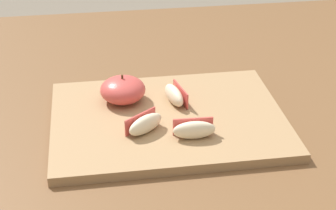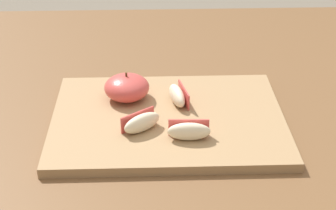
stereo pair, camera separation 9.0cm
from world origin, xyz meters
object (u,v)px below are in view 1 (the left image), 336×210
object	(u,v)px
apple_half_skin_up	(123,90)
apple_wedge_near_knife	(145,124)
cutting_board	(168,120)
apple_wedge_front	(175,95)
apple_wedge_middle	(194,130)

from	to	relation	value
apple_half_skin_up	apple_wedge_near_knife	distance (m)	0.11
cutting_board	apple_wedge_front	distance (m)	0.05
apple_wedge_near_knife	apple_wedge_middle	bearing A→B (deg)	-21.00
cutting_board	apple_wedge_near_knife	xyz separation A→B (m)	(-0.04, -0.04, 0.02)
apple_wedge_front	cutting_board	bearing A→B (deg)	-113.26
apple_half_skin_up	apple_wedge_near_knife	xyz separation A→B (m)	(0.03, -0.11, -0.01)
cutting_board	apple_wedge_near_knife	size ratio (longest dim) A/B	5.77
apple_half_skin_up	apple_wedge_front	xyz separation A→B (m)	(0.09, -0.02, -0.01)
apple_wedge_middle	cutting_board	bearing A→B (deg)	112.27
apple_half_skin_up	apple_wedge_middle	distance (m)	0.17
apple_wedge_front	apple_wedge_near_knife	bearing A→B (deg)	-125.31
apple_wedge_near_knife	cutting_board	bearing A→B (deg)	45.82
apple_half_skin_up	apple_wedge_middle	bearing A→B (deg)	-53.55
cutting_board	apple_half_skin_up	distance (m)	0.10
cutting_board	apple_wedge_near_knife	distance (m)	0.07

